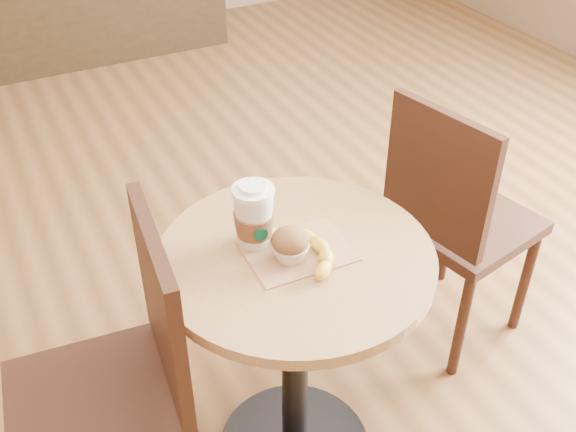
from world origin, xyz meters
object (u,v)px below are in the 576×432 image
at_px(cafe_table, 295,327).
at_px(banana, 302,250).
at_px(chair_left, 121,384).
at_px(coffee_cup, 254,217).
at_px(chair_right, 454,217).
at_px(muffin, 290,245).

xyz_separation_m(cafe_table, banana, (0.01, -0.02, 0.26)).
relative_size(chair_left, coffee_cup, 5.63).
height_order(cafe_table, chair_right, chair_right).
bearing_deg(coffee_cup, cafe_table, -44.01).
relative_size(chair_right, banana, 3.86).
xyz_separation_m(muffin, banana, (0.03, -0.00, -0.02)).
distance_m(cafe_table, chair_left, 0.44).
bearing_deg(cafe_table, chair_right, 17.49).
height_order(muffin, banana, muffin).
relative_size(chair_right, muffin, 10.07).
relative_size(cafe_table, chair_right, 0.84).
height_order(chair_left, coffee_cup, same).
bearing_deg(chair_right, muffin, 95.98).
relative_size(cafe_table, banana, 3.25).
relative_size(cafe_table, muffin, 8.47).
relative_size(chair_left, banana, 3.95).
height_order(chair_left, chair_right, chair_left).
height_order(cafe_table, coffee_cup, coffee_cup).
xyz_separation_m(chair_right, banana, (-0.66, -0.23, 0.28)).
relative_size(muffin, banana, 0.38).
distance_m(chair_right, banana, 0.75).
distance_m(muffin, banana, 0.04).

